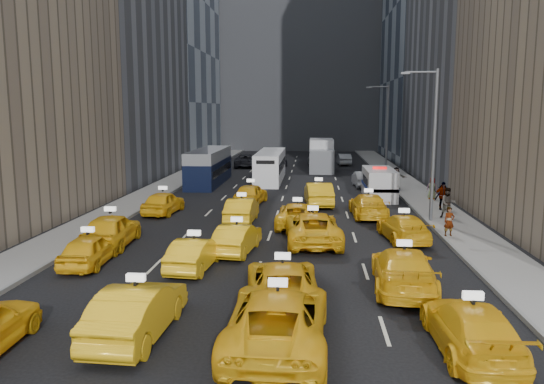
{
  "coord_description": "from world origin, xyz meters",
  "views": [
    {
      "loc": [
        2.25,
        -19.56,
        6.69
      ],
      "look_at": [
        -0.05,
        10.36,
        2.0
      ],
      "focal_mm": 35.0,
      "sensor_mm": 36.0,
      "label": 1
    }
  ],
  "objects_px": {
    "double_decker": "(209,167)",
    "pedestrian_0": "(449,221)",
    "taxi_2": "(278,318)",
    "city_bus": "(270,166)",
    "box_truck": "(321,155)",
    "nypd_van": "(379,184)",
    "taxi_3": "(471,328)",
    "taxi_1": "(137,310)"
  },
  "relations": [
    {
      "from": "taxi_2",
      "to": "taxi_3",
      "type": "xyz_separation_m",
      "value": [
        5.36,
        0.04,
        -0.13
      ]
    },
    {
      "from": "taxi_3",
      "to": "double_decker",
      "type": "height_order",
      "value": "double_decker"
    },
    {
      "from": "double_decker",
      "to": "city_bus",
      "type": "height_order",
      "value": "double_decker"
    },
    {
      "from": "nypd_van",
      "to": "pedestrian_0",
      "type": "bearing_deg",
      "value": -79.32
    },
    {
      "from": "taxi_2",
      "to": "pedestrian_0",
      "type": "bearing_deg",
      "value": -120.02
    },
    {
      "from": "taxi_1",
      "to": "city_bus",
      "type": "height_order",
      "value": "city_bus"
    },
    {
      "from": "taxi_2",
      "to": "box_truck",
      "type": "bearing_deg",
      "value": -91.37
    },
    {
      "from": "taxi_3",
      "to": "box_truck",
      "type": "relative_size",
      "value": 0.65
    },
    {
      "from": "taxi_3",
      "to": "pedestrian_0",
      "type": "xyz_separation_m",
      "value": [
        2.69,
        13.32,
        0.21
      ]
    },
    {
      "from": "taxi_2",
      "to": "double_decker",
      "type": "xyz_separation_m",
      "value": [
        -8.41,
        32.91,
        0.68
      ]
    },
    {
      "from": "taxi_2",
      "to": "nypd_van",
      "type": "height_order",
      "value": "nypd_van"
    },
    {
      "from": "nypd_van",
      "to": "pedestrian_0",
      "type": "relative_size",
      "value": 3.66
    },
    {
      "from": "taxi_3",
      "to": "nypd_van",
      "type": "height_order",
      "value": "nypd_van"
    },
    {
      "from": "nypd_van",
      "to": "pedestrian_0",
      "type": "height_order",
      "value": "nypd_van"
    },
    {
      "from": "city_bus",
      "to": "box_truck",
      "type": "xyz_separation_m",
      "value": [
        4.92,
        8.74,
        0.32
      ]
    },
    {
      "from": "taxi_2",
      "to": "pedestrian_0",
      "type": "relative_size",
      "value": 3.9
    },
    {
      "from": "pedestrian_0",
      "to": "box_truck",
      "type": "bearing_deg",
      "value": 89.85
    },
    {
      "from": "taxi_3",
      "to": "pedestrian_0",
      "type": "distance_m",
      "value": 13.59
    },
    {
      "from": "taxi_2",
      "to": "box_truck",
      "type": "distance_m",
      "value": 44.11
    },
    {
      "from": "taxi_2",
      "to": "box_truck",
      "type": "xyz_separation_m",
      "value": [
        1.89,
        44.06,
        0.86
      ]
    },
    {
      "from": "box_truck",
      "to": "pedestrian_0",
      "type": "relative_size",
      "value": 4.91
    },
    {
      "from": "taxi_3",
      "to": "taxi_1",
      "type": "bearing_deg",
      "value": -3.05
    },
    {
      "from": "taxi_2",
      "to": "taxi_3",
      "type": "relative_size",
      "value": 1.23
    },
    {
      "from": "double_decker",
      "to": "pedestrian_0",
      "type": "distance_m",
      "value": 25.57
    },
    {
      "from": "city_bus",
      "to": "box_truck",
      "type": "height_order",
      "value": "box_truck"
    },
    {
      "from": "nypd_van",
      "to": "box_truck",
      "type": "xyz_separation_m",
      "value": [
        -4.11,
        17.99,
        0.61
      ]
    },
    {
      "from": "taxi_1",
      "to": "double_decker",
      "type": "bearing_deg",
      "value": -79.9
    },
    {
      "from": "double_decker",
      "to": "city_bus",
      "type": "relative_size",
      "value": 0.98
    },
    {
      "from": "taxi_1",
      "to": "box_truck",
      "type": "xyz_separation_m",
      "value": [
        6.09,
        43.71,
        0.9
      ]
    },
    {
      "from": "taxi_2",
      "to": "pedestrian_0",
      "type": "height_order",
      "value": "pedestrian_0"
    },
    {
      "from": "taxi_1",
      "to": "taxi_2",
      "type": "distance_m",
      "value": 4.22
    },
    {
      "from": "pedestrian_0",
      "to": "taxi_3",
      "type": "bearing_deg",
      "value": -112.94
    },
    {
      "from": "taxi_1",
      "to": "city_bus",
      "type": "bearing_deg",
      "value": -89.18
    },
    {
      "from": "nypd_van",
      "to": "double_decker",
      "type": "relative_size",
      "value": 0.53
    },
    {
      "from": "nypd_van",
      "to": "double_decker",
      "type": "height_order",
      "value": "double_decker"
    },
    {
      "from": "taxi_3",
      "to": "city_bus",
      "type": "bearing_deg",
      "value": -77.77
    },
    {
      "from": "taxi_2",
      "to": "city_bus",
      "type": "distance_m",
      "value": 35.46
    },
    {
      "from": "taxi_3",
      "to": "city_bus",
      "type": "distance_m",
      "value": 36.28
    },
    {
      "from": "nypd_van",
      "to": "city_bus",
      "type": "height_order",
      "value": "city_bus"
    },
    {
      "from": "box_truck",
      "to": "pedestrian_0",
      "type": "xyz_separation_m",
      "value": [
        6.17,
        -30.71,
        -0.77
      ]
    },
    {
      "from": "taxi_1",
      "to": "city_bus",
      "type": "relative_size",
      "value": 0.44
    },
    {
      "from": "taxi_2",
      "to": "city_bus",
      "type": "relative_size",
      "value": 0.55
    }
  ]
}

